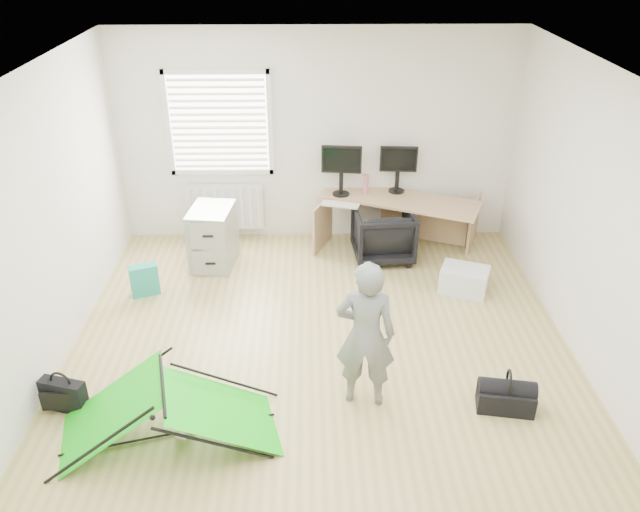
{
  "coord_description": "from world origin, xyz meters",
  "views": [
    {
      "loc": [
        -0.1,
        -4.81,
        3.83
      ],
      "look_at": [
        0.0,
        0.4,
        0.95
      ],
      "focal_mm": 35.0,
      "sensor_mm": 36.0,
      "label": 1
    }
  ],
  "objects_px": {
    "storage_crate": "(464,280)",
    "duffel_bag": "(506,399)",
    "person": "(365,335)",
    "thermos": "(366,184)",
    "office_chair": "(383,234)",
    "kite": "(167,411)",
    "monitor_left": "(341,177)",
    "desk": "(398,222)",
    "monitor_right": "(397,175)",
    "laptop_bag": "(64,395)",
    "filing_cabinet": "(213,237)"
  },
  "relations": [
    {
      "from": "storage_crate",
      "to": "duffel_bag",
      "type": "bearing_deg",
      "value": -91.95
    },
    {
      "from": "person",
      "to": "duffel_bag",
      "type": "distance_m",
      "value": 1.38
    },
    {
      "from": "thermos",
      "to": "office_chair",
      "type": "xyz_separation_m",
      "value": [
        0.19,
        -0.47,
        -0.47
      ]
    },
    {
      "from": "kite",
      "to": "storage_crate",
      "type": "relative_size",
      "value": 3.38
    },
    {
      "from": "duffel_bag",
      "to": "monitor_left",
      "type": "bearing_deg",
      "value": 122.17
    },
    {
      "from": "monitor_left",
      "to": "thermos",
      "type": "xyz_separation_m",
      "value": [
        0.31,
        0.03,
        -0.11
      ]
    },
    {
      "from": "person",
      "to": "kite",
      "type": "height_order",
      "value": "person"
    },
    {
      "from": "desk",
      "to": "monitor_right",
      "type": "bearing_deg",
      "value": 118.58
    },
    {
      "from": "duffel_bag",
      "to": "person",
      "type": "bearing_deg",
      "value": -176.48
    },
    {
      "from": "kite",
      "to": "storage_crate",
      "type": "distance_m",
      "value": 3.69
    },
    {
      "from": "thermos",
      "to": "kite",
      "type": "xyz_separation_m",
      "value": [
        -1.9,
        -3.51,
        -0.53
      ]
    },
    {
      "from": "laptop_bag",
      "to": "duffel_bag",
      "type": "height_order",
      "value": "laptop_bag"
    },
    {
      "from": "desk",
      "to": "storage_crate",
      "type": "xyz_separation_m",
      "value": [
        0.62,
        -1.13,
        -0.19
      ]
    },
    {
      "from": "office_chair",
      "to": "monitor_right",
      "type": "bearing_deg",
      "value": -116.11
    },
    {
      "from": "laptop_bag",
      "to": "thermos",
      "type": "bearing_deg",
      "value": 63.68
    },
    {
      "from": "monitor_left",
      "to": "kite",
      "type": "relative_size",
      "value": 0.28
    },
    {
      "from": "filing_cabinet",
      "to": "duffel_bag",
      "type": "bearing_deg",
      "value": -35.53
    },
    {
      "from": "office_chair",
      "to": "storage_crate",
      "type": "bearing_deg",
      "value": 132.0
    },
    {
      "from": "desk",
      "to": "monitor_right",
      "type": "relative_size",
      "value": 4.22
    },
    {
      "from": "person",
      "to": "duffel_bag",
      "type": "height_order",
      "value": "person"
    },
    {
      "from": "thermos",
      "to": "kite",
      "type": "distance_m",
      "value": 4.02
    },
    {
      "from": "person",
      "to": "kite",
      "type": "distance_m",
      "value": 1.75
    },
    {
      "from": "filing_cabinet",
      "to": "person",
      "type": "distance_m",
      "value": 3.0
    },
    {
      "from": "monitor_right",
      "to": "duffel_bag",
      "type": "relative_size",
      "value": 0.96
    },
    {
      "from": "monitor_left",
      "to": "thermos",
      "type": "relative_size",
      "value": 1.95
    },
    {
      "from": "monitor_left",
      "to": "monitor_right",
      "type": "xyz_separation_m",
      "value": [
        0.72,
        0.08,
        -0.02
      ]
    },
    {
      "from": "person",
      "to": "kite",
      "type": "xyz_separation_m",
      "value": [
        -1.64,
        -0.42,
        -0.43
      ]
    },
    {
      "from": "office_chair",
      "to": "filing_cabinet",
      "type": "bearing_deg",
      "value": -0.92
    },
    {
      "from": "desk",
      "to": "laptop_bag",
      "type": "xyz_separation_m",
      "value": [
        -3.29,
        -3.0,
        -0.19
      ]
    },
    {
      "from": "thermos",
      "to": "person",
      "type": "height_order",
      "value": "person"
    },
    {
      "from": "duffel_bag",
      "to": "monitor_right",
      "type": "bearing_deg",
      "value": 110.08
    },
    {
      "from": "thermos",
      "to": "office_chair",
      "type": "relative_size",
      "value": 0.35
    },
    {
      "from": "duffel_bag",
      "to": "laptop_bag",
      "type": "bearing_deg",
      "value": -170.81
    },
    {
      "from": "monitor_left",
      "to": "laptop_bag",
      "type": "relative_size",
      "value": 1.23
    },
    {
      "from": "monitor_left",
      "to": "monitor_right",
      "type": "relative_size",
      "value": 1.07
    },
    {
      "from": "monitor_right",
      "to": "monitor_left",
      "type": "bearing_deg",
      "value": -168.94
    },
    {
      "from": "office_chair",
      "to": "person",
      "type": "bearing_deg",
      "value": 75.93
    },
    {
      "from": "monitor_left",
      "to": "monitor_right",
      "type": "distance_m",
      "value": 0.73
    },
    {
      "from": "storage_crate",
      "to": "desk",
      "type": "bearing_deg",
      "value": 118.89
    },
    {
      "from": "desk",
      "to": "monitor_left",
      "type": "xyz_separation_m",
      "value": [
        -0.74,
        0.14,
        0.58
      ]
    },
    {
      "from": "laptop_bag",
      "to": "person",
      "type": "bearing_deg",
      "value": 17.59
    },
    {
      "from": "thermos",
      "to": "storage_crate",
      "type": "height_order",
      "value": "thermos"
    },
    {
      "from": "monitor_left",
      "to": "person",
      "type": "distance_m",
      "value": 3.07
    },
    {
      "from": "desk",
      "to": "thermos",
      "type": "relative_size",
      "value": 7.72
    },
    {
      "from": "desk",
      "to": "person",
      "type": "xyz_separation_m",
      "value": [
        -0.68,
        -2.93,
        0.37
      ]
    },
    {
      "from": "monitor_left",
      "to": "thermos",
      "type": "height_order",
      "value": "monitor_left"
    },
    {
      "from": "kite",
      "to": "laptop_bag",
      "type": "bearing_deg",
      "value": 146.32
    },
    {
      "from": "thermos",
      "to": "person",
      "type": "distance_m",
      "value": 3.1
    },
    {
      "from": "laptop_bag",
      "to": "desk",
      "type": "bearing_deg",
      "value": 58.24
    },
    {
      "from": "monitor_right",
      "to": "thermos",
      "type": "bearing_deg",
      "value": -167.5
    }
  ]
}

